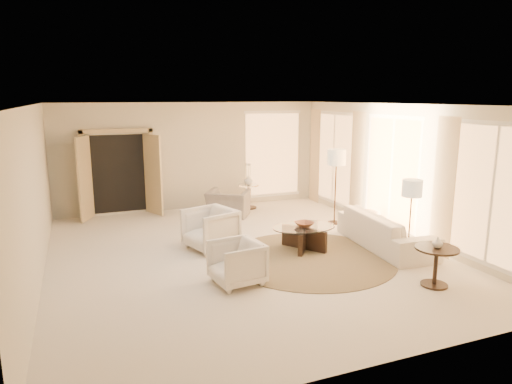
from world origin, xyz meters
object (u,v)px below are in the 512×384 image
object	(u,v)px
end_vase	(438,243)
side_vase	(248,180)
bowl	(304,224)
armchair_left	(210,227)
floor_lamp_near	(336,161)
floor_lamp_far	(412,192)
end_table	(436,260)
armchair_right	(237,261)
side_table	(249,194)
sofa	(385,230)
accent_chair	(228,199)
coffee_table	(304,235)

from	to	relation	value
end_vase	side_vase	bearing A→B (deg)	99.02
bowl	side_vase	size ratio (longest dim) A/B	1.42
armchair_left	floor_lamp_near	distance (m)	3.47
floor_lamp_far	floor_lamp_near	bearing A→B (deg)	90.29
floor_lamp_far	end_vase	distance (m)	1.37
floor_lamp_near	end_vase	size ratio (longest dim) A/B	10.35
end_table	floor_lamp_near	size ratio (longest dim) A/B	0.38
armchair_right	armchair_left	bearing A→B (deg)	170.14
armchair_left	end_vase	distance (m)	4.14
floor_lamp_near	side_table	bearing A→B (deg)	122.43
sofa	side_vase	size ratio (longest dim) A/B	9.58
floor_lamp_near	floor_lamp_far	bearing A→B (deg)	-89.71
sofa	armchair_left	size ratio (longest dim) A/B	2.66
armchair_left	floor_lamp_far	size ratio (longest dim) A/B	0.60
end_table	floor_lamp_far	bearing A→B (deg)	69.41
armchair_left	accent_chair	size ratio (longest dim) A/B	0.89
armchair_right	coffee_table	size ratio (longest dim) A/B	0.59
coffee_table	side_vase	bearing A→B (deg)	87.19
accent_chair	floor_lamp_far	size ratio (longest dim) A/B	0.67
side_table	side_vase	world-z (taller)	side_vase
armchair_right	end_table	xyz separation A→B (m)	(2.89, -1.23, 0.05)
bowl	end_vase	size ratio (longest dim) A/B	2.07
end_vase	end_table	bearing A→B (deg)	180.00
sofa	end_vase	bearing A→B (deg)	171.06
bowl	end_vase	xyz separation A→B (m)	(1.11, -2.33, 0.20)
accent_chair	bowl	size ratio (longest dim) A/B	2.85
side_table	floor_lamp_near	size ratio (longest dim) A/B	0.37
accent_chair	end_vase	xyz separation A→B (m)	(1.70, -5.30, 0.28)
coffee_table	bowl	distance (m)	0.22
side_table	floor_lamp_far	world-z (taller)	floor_lamp_far
accent_chair	floor_lamp_far	distance (m)	4.72
sofa	end_table	bearing A→B (deg)	171.06
armchair_right	end_table	bearing A→B (deg)	59.68
floor_lamp_far	bowl	xyz separation A→B (m)	(-1.55, 1.16, -0.75)
accent_chair	end_vase	bearing A→B (deg)	140.50
accent_chair	floor_lamp_far	world-z (taller)	floor_lamp_far
side_table	floor_lamp_far	bearing A→B (deg)	-73.76
armchair_right	side_table	distance (m)	5.06
coffee_table	end_vase	xyz separation A→B (m)	(1.11, -2.33, 0.42)
floor_lamp_near	side_vase	bearing A→B (deg)	122.43
floor_lamp_near	accent_chair	bearing A→B (deg)	144.04
side_vase	end_vase	bearing A→B (deg)	-80.98
sofa	floor_lamp_far	world-z (taller)	floor_lamp_far
side_table	floor_lamp_near	xyz separation A→B (m)	(1.36, -2.15, 1.10)
coffee_table	armchair_right	bearing A→B (deg)	-148.17
coffee_table	sofa	bearing A→B (deg)	-16.05
accent_chair	coffee_table	world-z (taller)	accent_chair
end_table	floor_lamp_near	distance (m)	3.92
sofa	armchair_right	bearing A→B (deg)	105.84
armchair_right	accent_chair	world-z (taller)	accent_chair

